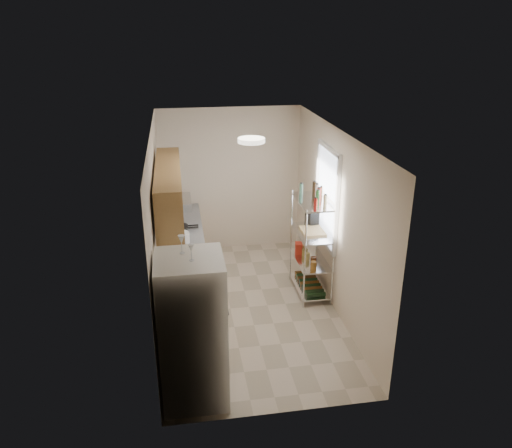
{
  "coord_description": "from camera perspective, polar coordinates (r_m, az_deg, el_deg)",
  "views": [
    {
      "loc": [
        -0.93,
        -6.34,
        3.92
      ],
      "look_at": [
        0.15,
        0.25,
        1.22
      ],
      "focal_mm": 35.0,
      "sensor_mm": 36.0,
      "label": 1
    }
  ],
  "objects": [
    {
      "name": "room",
      "position": [
        6.92,
        -0.88,
        -0.23
      ],
      "size": [
        2.52,
        4.42,
        2.62
      ],
      "color": "beige",
      "rests_on": "ground"
    },
    {
      "name": "counter_run",
      "position": [
        7.61,
        -8.21,
        -5.33
      ],
      "size": [
        0.63,
        3.51,
        0.9
      ],
      "color": "#9F7543",
      "rests_on": "ground"
    },
    {
      "name": "upper_cabinets",
      "position": [
        6.78,
        -9.9,
        3.54
      ],
      "size": [
        0.33,
        2.2,
        0.72
      ],
      "primitive_type": "cube",
      "color": "#9F7543",
      "rests_on": "room"
    },
    {
      "name": "range_hood",
      "position": [
        7.67,
        -9.29,
        2.45
      ],
      "size": [
        0.5,
        0.6,
        0.12
      ],
      "primitive_type": "cube",
      "color": "#B7BABC",
      "rests_on": "room"
    },
    {
      "name": "window",
      "position": [
        7.42,
        8.13,
        3.14
      ],
      "size": [
        0.06,
        1.0,
        1.46
      ],
      "primitive_type": "cube",
      "color": "white",
      "rests_on": "room"
    },
    {
      "name": "bakers_rack",
      "position": [
        7.46,
        6.45,
        -0.28
      ],
      "size": [
        0.45,
        0.9,
        1.73
      ],
      "color": "silver",
      "rests_on": "ground"
    },
    {
      "name": "ceiling_dome",
      "position": [
        6.26,
        -0.53,
        9.55
      ],
      "size": [
        0.34,
        0.34,
        0.05
      ],
      "primitive_type": "cylinder",
      "color": "white",
      "rests_on": "room"
    },
    {
      "name": "refrigerator",
      "position": [
        5.51,
        -7.26,
        -11.98
      ],
      "size": [
        0.71,
        0.71,
        1.71
      ],
      "primitive_type": "cube",
      "color": "white",
      "rests_on": "ground"
    },
    {
      "name": "wine_glass_a",
      "position": [
        5.0,
        -7.41,
        -3.24
      ],
      "size": [
        0.06,
        0.06,
        0.18
      ],
      "primitive_type": null,
      "color": "silver",
      "rests_on": "refrigerator"
    },
    {
      "name": "wine_glass_b",
      "position": [
        5.16,
        -8.5,
        -2.31
      ],
      "size": [
        0.07,
        0.07,
        0.2
      ],
      "primitive_type": null,
      "color": "silver",
      "rests_on": "refrigerator"
    },
    {
      "name": "rice_cooker",
      "position": [
        7.31,
        -8.62,
        -1.77
      ],
      "size": [
        0.26,
        0.26,
        0.21
      ],
      "primitive_type": "cylinder",
      "color": "white",
      "rests_on": "counter_run"
    },
    {
      "name": "frying_pan_large",
      "position": [
        7.91,
        -8.9,
        -0.54
      ],
      "size": [
        0.31,
        0.31,
        0.05
      ],
      "primitive_type": "cylinder",
      "rotation": [
        0.0,
        0.0,
        0.07
      ],
      "color": "black",
      "rests_on": "counter_run"
    },
    {
      "name": "frying_pan_small",
      "position": [
        8.0,
        -8.56,
        -0.27
      ],
      "size": [
        0.23,
        0.23,
        0.04
      ],
      "primitive_type": "cylinder",
      "rotation": [
        0.0,
        0.0,
        0.04
      ],
      "color": "black",
      "rests_on": "counter_run"
    },
    {
      "name": "cutting_board",
      "position": [
        7.52,
        6.5,
        -0.79
      ],
      "size": [
        0.33,
        0.42,
        0.03
      ],
      "primitive_type": "cube",
      "rotation": [
        0.0,
        0.0,
        0.0
      ],
      "color": "tan",
      "rests_on": "bakers_rack"
    },
    {
      "name": "espresso_machine",
      "position": [
        7.75,
        6.43,
        0.87
      ],
      "size": [
        0.18,
        0.24,
        0.26
      ],
      "primitive_type": "cube",
      "rotation": [
        0.0,
        0.0,
        0.12
      ],
      "color": "black",
      "rests_on": "bakers_rack"
    },
    {
      "name": "storage_bag",
      "position": [
        7.85,
        4.9,
        -2.75
      ],
      "size": [
        0.13,
        0.16,
        0.17
      ],
      "primitive_type": "cube",
      "rotation": [
        0.0,
        0.0,
        -0.17
      ],
      "color": "#A82414",
      "rests_on": "bakers_rack"
    }
  ]
}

